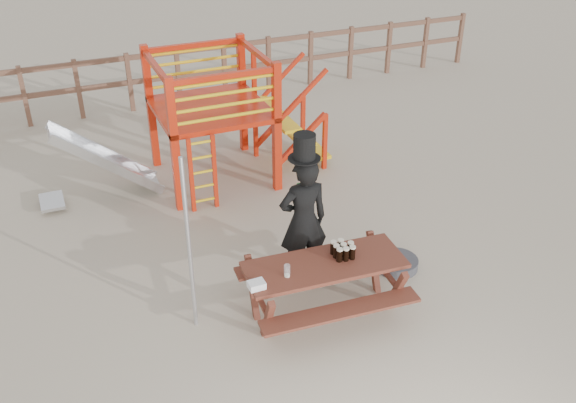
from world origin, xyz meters
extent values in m
plane|color=tan|center=(0.00, 0.00, 0.00)|extent=(60.00, 60.00, 0.00)
cube|color=brown|center=(0.00, 7.00, 1.10)|extent=(15.00, 0.06, 0.10)
cube|color=brown|center=(0.00, 7.00, 0.60)|extent=(15.00, 0.06, 0.10)
cube|color=brown|center=(-2.50, 7.00, 0.60)|extent=(0.09, 0.09, 1.20)
cube|color=brown|center=(-1.50, 7.00, 0.60)|extent=(0.09, 0.09, 1.20)
cube|color=brown|center=(-0.50, 7.00, 0.60)|extent=(0.09, 0.09, 1.20)
cube|color=brown|center=(0.50, 7.00, 0.60)|extent=(0.09, 0.09, 1.20)
cube|color=brown|center=(1.50, 7.00, 0.60)|extent=(0.09, 0.09, 1.20)
cube|color=brown|center=(2.50, 7.00, 0.60)|extent=(0.09, 0.09, 1.20)
cube|color=brown|center=(3.50, 7.00, 0.60)|extent=(0.09, 0.09, 1.20)
cube|color=brown|center=(4.50, 7.00, 0.60)|extent=(0.09, 0.09, 1.20)
cube|color=brown|center=(5.50, 7.00, 0.60)|extent=(0.09, 0.09, 1.20)
cube|color=brown|center=(6.50, 7.00, 0.60)|extent=(0.09, 0.09, 1.20)
cube|color=brown|center=(7.50, 7.00, 0.60)|extent=(0.09, 0.09, 1.20)
cube|color=red|center=(-0.60, 2.80, 1.05)|extent=(0.12, 0.12, 2.10)
cube|color=red|center=(1.00, 2.80, 1.05)|extent=(0.12, 0.12, 2.10)
cube|color=red|center=(-0.60, 4.40, 1.05)|extent=(0.12, 0.12, 2.10)
cube|color=red|center=(1.00, 4.40, 1.05)|extent=(0.12, 0.12, 2.10)
cube|color=red|center=(0.20, 3.60, 1.20)|extent=(1.72, 1.72, 0.08)
cube|color=red|center=(0.20, 2.80, 2.00)|extent=(1.60, 0.08, 0.08)
cube|color=red|center=(0.20, 4.40, 2.00)|extent=(1.60, 0.08, 0.08)
cube|color=red|center=(-0.60, 3.60, 2.00)|extent=(0.08, 1.60, 0.08)
cube|color=red|center=(1.00, 3.60, 2.00)|extent=(0.08, 1.60, 0.08)
cylinder|color=yellow|center=(0.20, 2.80, 1.38)|extent=(1.50, 0.05, 0.05)
cylinder|color=yellow|center=(0.20, 4.40, 1.38)|extent=(1.50, 0.05, 0.05)
cylinder|color=yellow|center=(0.20, 2.80, 1.56)|extent=(1.50, 0.05, 0.05)
cylinder|color=yellow|center=(0.20, 4.40, 1.56)|extent=(1.50, 0.05, 0.05)
cylinder|color=yellow|center=(0.20, 2.80, 1.74)|extent=(1.50, 0.05, 0.05)
cylinder|color=yellow|center=(0.20, 4.40, 1.74)|extent=(1.50, 0.05, 0.05)
cylinder|color=yellow|center=(0.20, 2.80, 1.92)|extent=(1.50, 0.05, 0.05)
cylinder|color=yellow|center=(0.20, 4.40, 1.92)|extent=(1.50, 0.05, 0.05)
cube|color=red|center=(-0.43, 2.65, 0.60)|extent=(0.06, 0.06, 1.20)
cube|color=red|center=(-0.07, 2.65, 0.60)|extent=(0.06, 0.06, 1.20)
cylinder|color=yellow|center=(-0.25, 2.65, 0.15)|extent=(0.36, 0.04, 0.04)
cylinder|color=yellow|center=(-0.25, 2.65, 0.39)|extent=(0.36, 0.04, 0.04)
cylinder|color=yellow|center=(-0.25, 2.65, 0.63)|extent=(0.36, 0.04, 0.04)
cylinder|color=yellow|center=(-0.25, 2.65, 0.87)|extent=(0.36, 0.04, 0.04)
cylinder|color=yellow|center=(-0.25, 2.65, 1.11)|extent=(0.36, 0.04, 0.04)
cube|color=yellow|center=(1.15, 3.60, 1.08)|extent=(0.30, 0.90, 0.06)
cube|color=yellow|center=(1.43, 3.60, 0.78)|extent=(0.30, 0.90, 0.06)
cube|color=yellow|center=(1.71, 3.60, 0.48)|extent=(0.30, 0.90, 0.06)
cube|color=yellow|center=(1.99, 3.60, 0.18)|extent=(0.30, 0.90, 0.06)
cube|color=red|center=(1.55, 3.15, 0.60)|extent=(0.95, 0.08, 0.86)
cube|color=red|center=(1.55, 4.05, 0.60)|extent=(0.95, 0.08, 0.86)
cube|color=silver|center=(-1.50, 3.60, 0.62)|extent=(1.53, 0.55, 1.21)
cube|color=silver|center=(-1.50, 3.33, 0.66)|extent=(1.58, 0.04, 1.28)
cube|color=silver|center=(-1.50, 3.87, 0.66)|extent=(1.58, 0.04, 1.28)
cube|color=silver|center=(-2.40, 3.60, 0.10)|extent=(0.35, 0.55, 0.05)
cube|color=maroon|center=(0.36, -0.23, 0.70)|extent=(1.90, 0.83, 0.05)
cube|color=maroon|center=(0.33, -0.74, 0.42)|extent=(1.87, 0.39, 0.04)
cube|color=maroon|center=(0.40, 0.28, 0.42)|extent=(1.87, 0.39, 0.04)
cube|color=maroon|center=(-0.42, -0.18, 0.33)|extent=(0.15, 1.12, 0.67)
cube|color=maroon|center=(1.15, -0.29, 0.33)|extent=(0.15, 1.12, 0.67)
imported|color=black|center=(0.42, 0.49, 0.86)|extent=(0.64, 0.44, 1.72)
cube|color=#0A7717|center=(0.42, 0.63, 1.06)|extent=(0.07, 0.02, 0.40)
cylinder|color=black|center=(0.42, 0.49, 1.72)|extent=(0.39, 0.39, 0.01)
cylinder|color=black|center=(0.42, 0.49, 1.88)|extent=(0.26, 0.26, 0.30)
cube|color=white|center=(0.42, 0.62, 1.98)|extent=(0.14, 0.01, 0.03)
cylinder|color=#B2B2B7|center=(-1.11, 0.15, 1.10)|extent=(0.05, 0.05, 2.19)
cylinder|color=#37373C|center=(1.65, 0.20, 0.06)|extent=(0.56, 0.56, 0.13)
cylinder|color=#37373C|center=(1.65, 0.20, 0.18)|extent=(0.06, 0.06, 0.11)
cube|color=white|center=(-0.52, -0.36, 0.76)|extent=(0.18, 0.14, 0.08)
cylinder|color=black|center=(0.54, -0.26, 0.80)|extent=(0.07, 0.07, 0.15)
cylinder|color=beige|center=(0.54, -0.26, 0.88)|extent=(0.07, 0.07, 0.02)
cylinder|color=black|center=(0.61, -0.28, 0.80)|extent=(0.07, 0.07, 0.15)
cylinder|color=beige|center=(0.61, -0.28, 0.88)|extent=(0.07, 0.07, 0.02)
cylinder|color=black|center=(0.69, -0.28, 0.80)|extent=(0.07, 0.07, 0.15)
cylinder|color=beige|center=(0.69, -0.28, 0.88)|extent=(0.07, 0.07, 0.02)
cylinder|color=black|center=(0.54, -0.18, 0.80)|extent=(0.07, 0.07, 0.15)
cylinder|color=beige|center=(0.54, -0.18, 0.88)|extent=(0.07, 0.07, 0.02)
cylinder|color=black|center=(0.62, -0.19, 0.80)|extent=(0.07, 0.07, 0.15)
cylinder|color=beige|center=(0.62, -0.19, 0.88)|extent=(0.07, 0.07, 0.02)
cylinder|color=black|center=(0.71, -0.19, 0.80)|extent=(0.07, 0.07, 0.15)
cylinder|color=beige|center=(0.71, -0.19, 0.88)|extent=(0.07, 0.07, 0.02)
cylinder|color=black|center=(0.54, -0.10, 0.80)|extent=(0.07, 0.07, 0.15)
cylinder|color=beige|center=(0.54, -0.10, 0.88)|extent=(0.07, 0.07, 0.02)
cylinder|color=black|center=(0.63, -0.10, 0.80)|extent=(0.07, 0.07, 0.15)
cylinder|color=beige|center=(0.63, -0.10, 0.88)|extent=(0.07, 0.07, 0.02)
cylinder|color=silver|center=(-0.13, -0.29, 0.80)|extent=(0.07, 0.07, 0.15)
cylinder|color=beige|center=(-0.13, -0.29, 0.73)|extent=(0.06, 0.06, 0.02)
camera|label=1|loc=(-2.35, -5.59, 5.06)|focal=40.00mm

